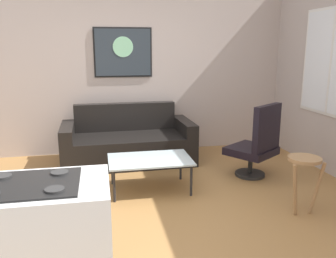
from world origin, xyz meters
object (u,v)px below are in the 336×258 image
Objects in this scene: armchair at (257,144)px; bar_stool at (304,169)px; wall_painting at (123,52)px; coffee_table at (150,161)px; couch at (128,144)px.

armchair reaches higher than bar_stool.
armchair is 2.54m from wall_painting.
coffee_table is at bearing 148.38° from bar_stool.
couch is 2.65m from bar_stool.
armchair reaches higher than couch.
couch is 1.46m from wall_painting.
coffee_table is at bearing -81.78° from couch.
armchair is (1.62, -1.01, 0.18)m from couch.
wall_painting is (-0.17, 1.72, 1.26)m from coffee_table.
bar_stool is (1.64, -2.07, 0.20)m from couch.
wall_painting is at bearing 89.78° from couch.
couch reaches higher than bar_stool.
couch is 1.17m from coffee_table.
couch is at bearing 98.22° from coffee_table.
armchair is at bearing -31.81° from couch.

